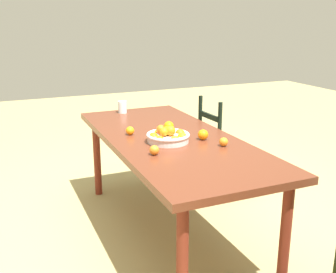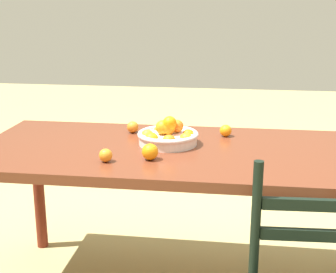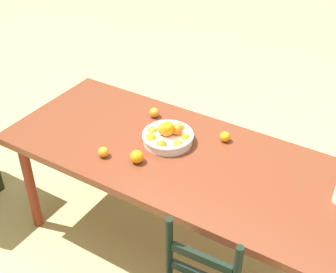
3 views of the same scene
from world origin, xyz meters
The scene contains 6 objects.
dining_table centered at (0.00, 0.00, 0.70)m, with size 2.05×0.88×0.77m.
fruit_bowl centered at (0.10, -0.06, 0.82)m, with size 0.30×0.30×0.15m.
orange_loose_0 centered at (-0.18, -0.25, 0.80)m, with size 0.06×0.06×0.06m, color orange.
orange_loose_1 centered at (0.32, -0.25, 0.80)m, with size 0.06×0.06×0.06m, color orange.
orange_loose_2 centered at (0.34, 0.25, 0.80)m, with size 0.06×0.06×0.06m, color orange.
orange_loose_3 centered at (0.15, 0.19, 0.81)m, with size 0.07×0.07×0.07m, color orange.
Camera 2 is at (-0.22, 2.24, 1.47)m, focal length 52.02 mm.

